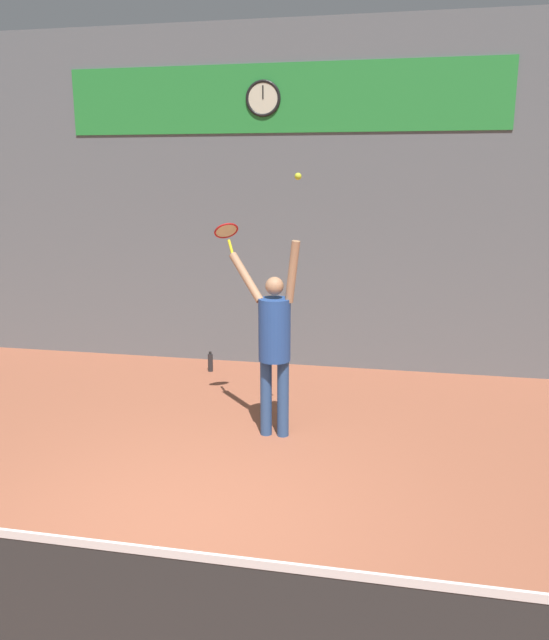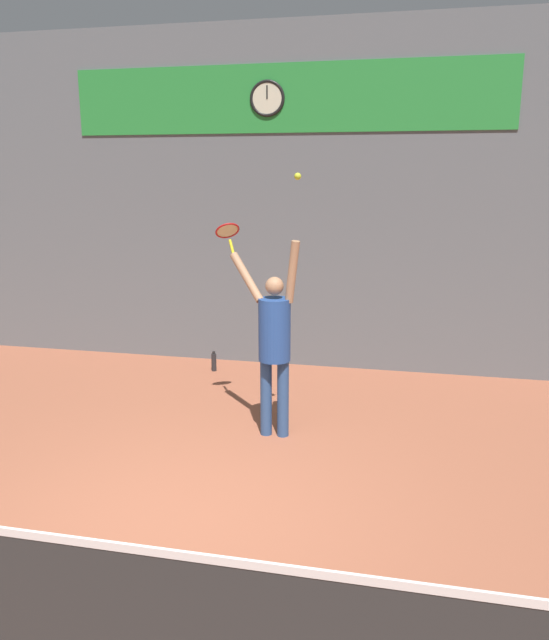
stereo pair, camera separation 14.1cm
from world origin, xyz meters
The scene contains 9 objects.
ground_plane centered at (0.00, 0.00, 0.00)m, with size 18.00×18.00×0.00m, color #9E563D.
back_wall centered at (0.00, 4.81, 2.50)m, with size 18.00×0.10×5.00m.
sponsor_banner centered at (0.00, 4.75, 3.94)m, with size 6.36×0.02×0.95m.
scoreboard_clock centered at (-0.24, 4.73, 3.94)m, with size 0.51×0.05×0.51m.
court_net centered at (0.00, -1.64, 0.50)m, with size 6.84×0.07×1.06m.
tennis_player centered at (0.44, 2.07, 1.13)m, with size 0.90×0.54×2.22m.
tennis_racket centered at (-0.21, 2.54, 2.24)m, with size 0.37×0.37×0.36m.
tennis_ball centered at (0.71, 1.94, 2.87)m, with size 0.07×0.07×0.07m.
water_bottle centered at (-0.95, 4.18, 0.14)m, with size 0.08×0.08×0.30m.
Camera 2 is at (1.86, -4.39, 2.89)m, focal length 35.00 mm.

